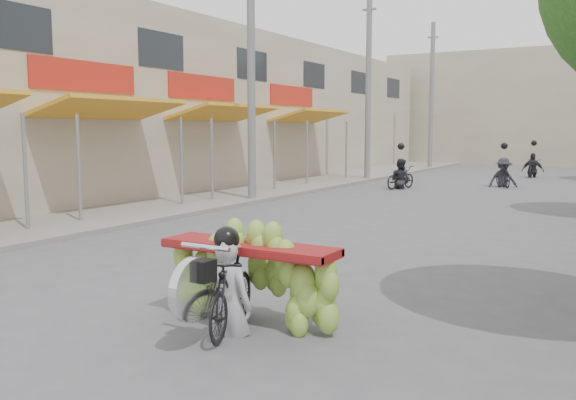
# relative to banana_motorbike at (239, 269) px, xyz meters

# --- Properties ---
(ground) EXTENTS (120.00, 120.00, 0.00)m
(ground) POSITION_rel_banana_motorbike_xyz_m (-1.02, -2.04, -0.67)
(ground) COLOR #58575D
(ground) RESTS_ON ground
(sidewalk_left) EXTENTS (4.00, 60.00, 0.12)m
(sidewalk_left) POSITION_rel_banana_motorbike_xyz_m (-8.02, 12.96, -0.61)
(sidewalk_left) COLOR gray
(sidewalk_left) RESTS_ON ground
(shophouse_row_left) EXTENTS (9.77, 40.00, 6.00)m
(shophouse_row_left) POSITION_rel_banana_motorbike_xyz_m (-13.00, 11.94, 2.33)
(shophouse_row_left) COLOR #B1A48C
(shophouse_row_left) RESTS_ON ground
(far_building) EXTENTS (20.00, 6.00, 7.00)m
(far_building) POSITION_rel_banana_motorbike_xyz_m (-1.02, 35.96, 2.83)
(far_building) COLOR #B1A48C
(far_building) RESTS_ON ground
(utility_pole_mid) EXTENTS (0.60, 0.24, 8.00)m
(utility_pole_mid) POSITION_rel_banana_motorbike_xyz_m (-6.42, 9.96, 3.35)
(utility_pole_mid) COLOR slate
(utility_pole_mid) RESTS_ON ground
(utility_pole_far) EXTENTS (0.60, 0.24, 8.00)m
(utility_pole_far) POSITION_rel_banana_motorbike_xyz_m (-6.42, 18.96, 3.35)
(utility_pole_far) COLOR slate
(utility_pole_far) RESTS_ON ground
(utility_pole_back) EXTENTS (0.60, 0.24, 8.00)m
(utility_pole_back) POSITION_rel_banana_motorbike_xyz_m (-6.42, 27.96, 3.35)
(utility_pole_back) COLOR slate
(utility_pole_back) RESTS_ON ground
(banana_motorbike) EXTENTS (2.20, 1.76, 1.95)m
(banana_motorbike) POSITION_rel_banana_motorbike_xyz_m (0.00, 0.00, 0.00)
(banana_motorbike) COLOR black
(banana_motorbike) RESTS_ON ground
(bg_motorbike_a) EXTENTS (0.94, 1.60, 1.95)m
(bg_motorbike_a) POSITION_rel_banana_motorbike_xyz_m (-3.93, 16.20, 0.09)
(bg_motorbike_a) COLOR black
(bg_motorbike_a) RESTS_ON ground
(bg_motorbike_b) EXTENTS (1.19, 1.63, 1.95)m
(bg_motorbike_b) POSITION_rel_banana_motorbike_xyz_m (-0.73, 18.77, 0.19)
(bg_motorbike_b) COLOR black
(bg_motorbike_b) RESTS_ON ground
(bg_motorbike_c) EXTENTS (0.97, 1.44, 1.95)m
(bg_motorbike_c) POSITION_rel_banana_motorbike_xyz_m (-0.49, 24.40, 0.16)
(bg_motorbike_c) COLOR black
(bg_motorbike_c) RESTS_ON ground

